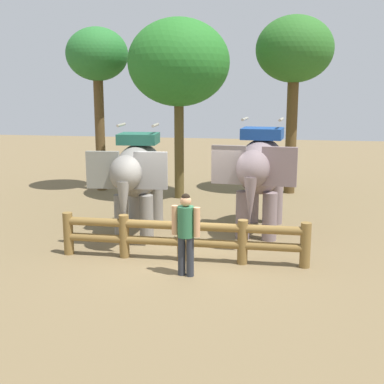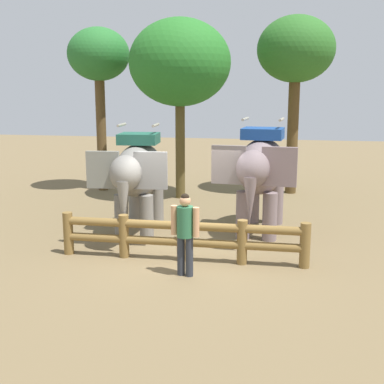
% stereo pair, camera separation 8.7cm
% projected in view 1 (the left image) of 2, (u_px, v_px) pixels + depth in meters
% --- Properties ---
extents(ground_plane, '(60.00, 60.00, 0.00)m').
position_uv_depth(ground_plane, '(184.00, 257.00, 12.10)').
color(ground_plane, brown).
extents(log_fence, '(5.93, 0.32, 1.05)m').
position_uv_depth(log_fence, '(182.00, 236.00, 11.78)').
color(log_fence, brown).
rests_on(log_fence, ground).
extents(elephant_near_left, '(2.04, 3.60, 3.07)m').
position_uv_depth(elephant_near_left, '(138.00, 173.00, 13.74)').
color(elephant_near_left, gray).
rests_on(elephant_near_left, ground).
extents(elephant_center, '(2.14, 3.77, 3.22)m').
position_uv_depth(elephant_center, '(260.00, 170.00, 13.84)').
color(elephant_center, slate).
rests_on(elephant_center, ground).
extents(tourist_woman_in_black, '(0.64, 0.41, 1.83)m').
position_uv_depth(tourist_woman_in_black, '(186.00, 229.00, 10.72)').
color(tourist_woman_in_black, '#2B3039').
rests_on(tourist_woman_in_black, ground).
extents(tree_far_left, '(2.89, 2.89, 6.69)m').
position_uv_depth(tree_far_left, '(294.00, 52.00, 18.65)').
color(tree_far_left, '#523D1E').
rests_on(tree_far_left, ground).
extents(tree_back_center, '(3.65, 3.65, 6.48)m').
position_uv_depth(tree_back_center, '(179.00, 63.00, 17.83)').
color(tree_back_center, brown).
rests_on(tree_back_center, ground).
extents(tree_far_right, '(2.39, 2.39, 6.34)m').
position_uv_depth(tree_far_right, '(97.00, 59.00, 19.24)').
color(tree_far_right, brown).
rests_on(tree_far_right, ground).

